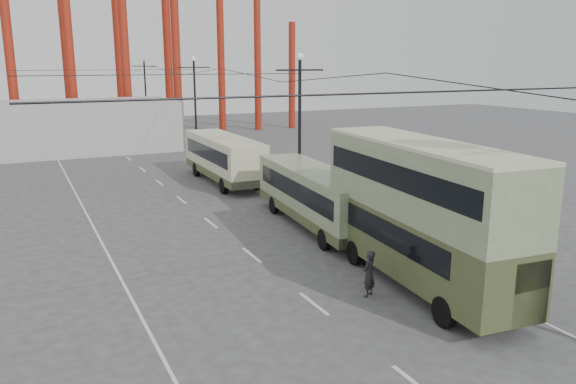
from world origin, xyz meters
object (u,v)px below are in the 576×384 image
single_decker_cream (224,157)px  pedestrian (369,274)px  single_decker_green (315,195)px  double_decker_bus (421,207)px

single_decker_cream → pedestrian: bearing=-94.8°
single_decker_green → pedestrian: bearing=-101.2°
double_decker_bus → pedestrian: (-2.37, -0.06, -2.34)m
double_decker_bus → pedestrian: 3.33m
double_decker_bus → single_decker_green: double_decker_bus is taller
single_decker_cream → pedestrian: (-2.18, -22.30, -1.01)m
single_decker_green → single_decker_cream: (-0.49, 13.15, 0.13)m
double_decker_bus → pedestrian: size_ratio=6.05×
single_decker_green → single_decker_cream: 13.16m
single_decker_green → single_decker_cream: single_decker_cream is taller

